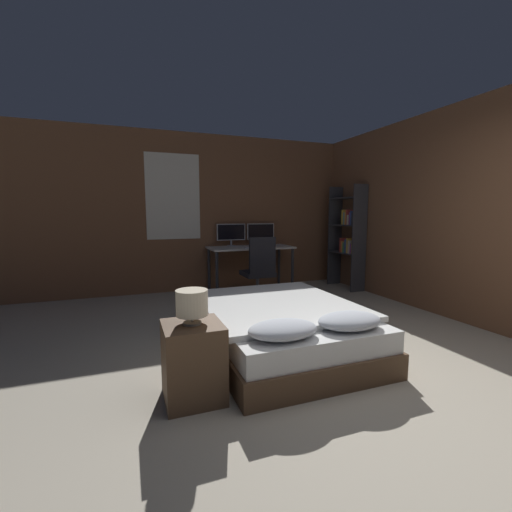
{
  "coord_description": "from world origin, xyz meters",
  "views": [
    {
      "loc": [
        -1.82,
        -1.62,
        1.35
      ],
      "look_at": [
        -0.14,
        2.86,
        0.75
      ],
      "focal_mm": 24.0,
      "sensor_mm": 36.0,
      "label": 1
    }
  ],
  "objects": [
    {
      "name": "ground_plane",
      "position": [
        0.0,
        0.0,
        0.0
      ],
      "size": [
        20.0,
        20.0,
        0.0
      ],
      "primitive_type": "plane",
      "color": "#B2A893"
    },
    {
      "name": "wall_side_right",
      "position": [
        2.06,
        1.5,
        1.35
      ],
      "size": [
        0.06,
        12.0,
        2.7
      ],
      "color": "brown",
      "rests_on": "ground_plane"
    },
    {
      "name": "office_chair",
      "position": [
        0.05,
        3.23,
        0.39
      ],
      "size": [
        0.52,
        0.52,
        1.0
      ],
      "color": "black",
      "rests_on": "ground_plane"
    },
    {
      "name": "computer_mouse",
      "position": [
        0.44,
        3.72,
        0.79
      ],
      "size": [
        0.07,
        0.05,
        0.04
      ],
      "color": "#B7B7BC",
      "rests_on": "desk"
    },
    {
      "name": "desk",
      "position": [
        0.17,
        3.95,
        0.68
      ],
      "size": [
        1.45,
        0.67,
        0.77
      ],
      "color": "beige",
      "rests_on": "ground_plane"
    },
    {
      "name": "monitor_right",
      "position": [
        0.45,
        4.18,
        1.0
      ],
      "size": [
        0.52,
        0.16,
        0.39
      ],
      "color": "#B7B7BC",
      "rests_on": "desk"
    },
    {
      "name": "wall_back",
      "position": [
        -0.01,
        4.35,
        1.35
      ],
      "size": [
        12.0,
        0.08,
        2.7
      ],
      "color": "brown",
      "rests_on": "ground_plane"
    },
    {
      "name": "monitor_left",
      "position": [
        -0.11,
        4.18,
        1.0
      ],
      "size": [
        0.52,
        0.16,
        0.39
      ],
      "color": "#B7B7BC",
      "rests_on": "desk"
    },
    {
      "name": "bed",
      "position": [
        -0.45,
        1.35,
        0.23
      ],
      "size": [
        1.44,
        1.92,
        0.54
      ],
      "color": "brown",
      "rests_on": "ground_plane"
    },
    {
      "name": "nightstand",
      "position": [
        -1.42,
        0.75,
        0.28
      ],
      "size": [
        0.42,
        0.42,
        0.56
      ],
      "color": "brown",
      "rests_on": "ground_plane"
    },
    {
      "name": "bookshelf",
      "position": [
        1.86,
        3.48,
        1.0
      ],
      "size": [
        0.29,
        0.75,
        1.84
      ],
      "color": "#333338",
      "rests_on": "ground_plane"
    },
    {
      "name": "bedside_lamp",
      "position": [
        -1.42,
        0.75,
        0.72
      ],
      "size": [
        0.23,
        0.23,
        0.25
      ],
      "color": "gray",
      "rests_on": "nightstand"
    },
    {
      "name": "keyboard",
      "position": [
        0.17,
        3.72,
        0.78
      ],
      "size": [
        0.36,
        0.13,
        0.02
      ],
      "color": "#B7B7BC",
      "rests_on": "desk"
    }
  ]
}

